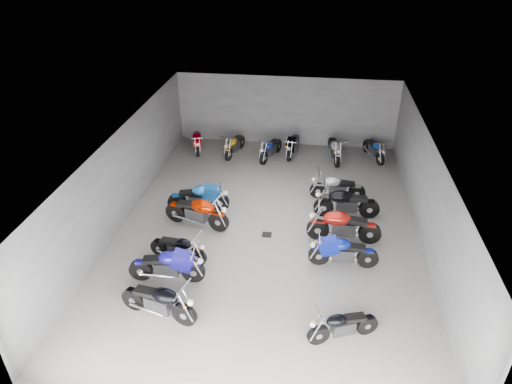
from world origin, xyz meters
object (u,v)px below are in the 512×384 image
Objects in this scene: motorcycle_back_d at (293,145)px; motorcycle_back_b at (234,145)px; motorcycle_back_a at (197,141)px; motorcycle_back_e at (334,149)px; motorcycle_right_f at (337,187)px; motorcycle_right_e at (346,203)px; motorcycle_left_e at (199,198)px; motorcycle_left_a at (159,301)px; motorcycle_right_a at (342,325)px; motorcycle_left_c at (179,248)px; motorcycle_back_c at (271,149)px; drain_grate at (267,235)px; motorcycle_left_b at (168,266)px; motorcycle_right_c at (343,252)px; motorcycle_left_d at (197,212)px; motorcycle_right_d at (343,226)px; motorcycle_back_f at (374,149)px.

motorcycle_back_b is at bearing 15.98° from motorcycle_back_d.
motorcycle_back_e reaches higher than motorcycle_back_a.
motorcycle_right_e is at bearing -167.27° from motorcycle_right_f.
motorcycle_left_e is 5.19m from motorcycle_right_e.
motorcycle_right_a is (4.70, -0.11, -0.08)m from motorcycle_left_a.
motorcycle_left_c is 8.51m from motorcycle_back_d.
motorcycle_back_c is 1.09m from motorcycle_back_d.
motorcycle_back_a is at bearing -156.81° from motorcycle_left_c.
motorcycle_back_c is at bearing -6.49° from motorcycle_right_a.
motorcycle_left_e is (-2.58, 1.18, 0.53)m from drain_grate.
motorcycle_left_b reaches higher than motorcycle_back_b.
motorcycle_back_b reaches higher than motorcycle_back_a.
motorcycle_right_c reaches higher than motorcycle_left_c.
motorcycle_left_a is 1.14× the size of motorcycle_back_a.
motorcycle_back_b is at bearing -167.49° from motorcycle_left_a.
motorcycle_left_e is (-0.22, 5.21, 0.00)m from motorcycle_left_a.
motorcycle_back_c is at bearing -176.99° from motorcycle_left_a.
motorcycle_right_d is (4.86, -0.19, 0.01)m from motorcycle_left_d.
motorcycle_right_e is 4.58m from motorcycle_back_e.
motorcycle_right_e is at bearing -25.21° from motorcycle_right_a.
motorcycle_right_f is at bearing 158.74° from motorcycle_left_a.
motorcycle_left_a is at bearing 17.09° from motorcycle_left_c.
motorcycle_back_d reaches higher than motorcycle_back_b.
motorcycle_right_d is 8.87m from motorcycle_back_a.
motorcycle_left_b reaches higher than motorcycle_right_f.
motorcycle_back_c is (1.64, -0.20, 0.01)m from motorcycle_back_b.
motorcycle_left_c is 0.89× the size of motorcycle_back_e.
motorcycle_back_e is (4.79, 7.72, 0.05)m from motorcycle_left_c.
motorcycle_right_f is (4.89, 5.28, -0.03)m from motorcycle_left_b.
motorcycle_back_d is (4.36, 0.11, 0.02)m from motorcycle_back_a.
motorcycle_right_d is 1.19× the size of motorcycle_back_d.
drain_grate is 0.15× the size of motorcycle_right_f.
motorcycle_right_c is at bearing 132.56° from motorcycle_back_c.
motorcycle_left_b is 1.00× the size of motorcycle_left_e.
motorcycle_left_e reaches higher than motorcycle_left_a.
motorcycle_left_d is 5.04m from motorcycle_right_c.
motorcycle_left_a is 1.08× the size of motorcycle_back_d.
motorcycle_right_c is 7.31m from motorcycle_back_e.
motorcycle_back_b is at bearing 52.70° from motorcycle_right_f.
motorcycle_left_a reaches higher than motorcycle_right_a.
motorcycle_left_b is 1.21× the size of motorcycle_back_f.
motorcycle_back_b is at bearing 157.42° from motorcycle_back_a.
motorcycle_left_a reaches higher than motorcycle_back_f.
drain_grate is 6.34m from motorcycle_back_d.
motorcycle_left_d reaches higher than motorcycle_right_f.
motorcycle_right_c is 1.04× the size of motorcycle_back_d.
motorcycle_left_a is 1.15× the size of motorcycle_left_c.
motorcycle_back_d reaches higher than motorcycle_back_f.
motorcycle_back_a is at bearing 8.69° from motorcycle_right_a.
motorcycle_left_e is at bearing 155.45° from drain_grate.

